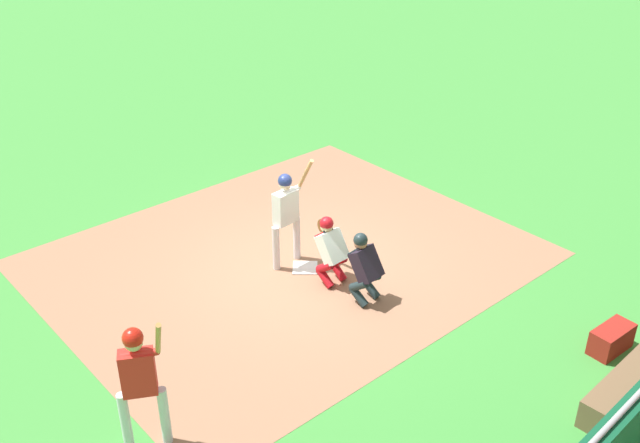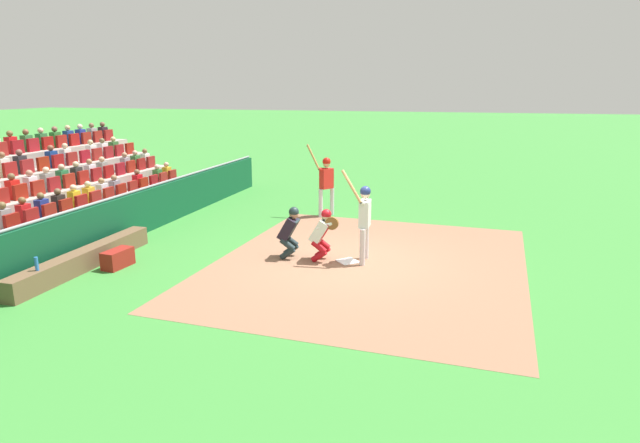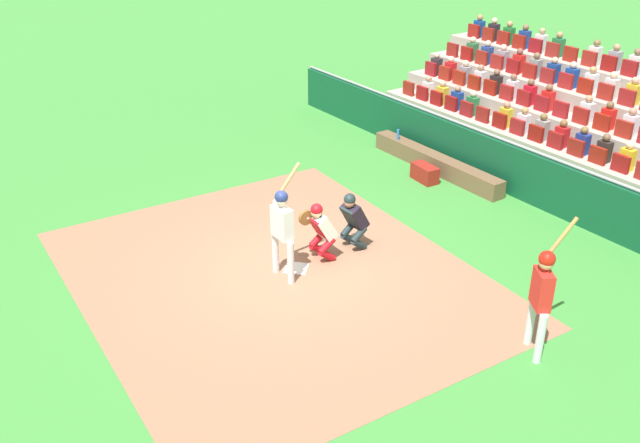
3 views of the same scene
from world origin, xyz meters
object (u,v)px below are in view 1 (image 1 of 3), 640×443
at_px(home_plate_umpire, 364,265).
at_px(on_deck_batter, 139,375).
at_px(home_plate_marker, 305,268).
at_px(equipment_duffel_bag, 611,339).
at_px(batter_at_plate, 286,209).
at_px(catcher_crouching, 330,246).

height_order(home_plate_umpire, on_deck_batter, on_deck_batter).
relative_size(home_plate_marker, on_deck_batter, 0.20).
xyz_separation_m(home_plate_umpire, equipment_duffel_bag, (1.73, -3.53, -0.48)).
bearing_deg(home_plate_umpire, equipment_duffel_bag, -63.87).
height_order(batter_at_plate, catcher_crouching, batter_at_plate).
xyz_separation_m(home_plate_marker, catcher_crouching, (0.05, -0.59, 0.69)).
bearing_deg(catcher_crouching, batter_at_plate, 99.18).
distance_m(home_plate_marker, on_deck_batter, 4.80).
distance_m(batter_at_plate, on_deck_batter, 4.71).
bearing_deg(on_deck_batter, batter_at_plate, 25.95).
height_order(home_plate_marker, catcher_crouching, catcher_crouching).
height_order(home_plate_marker, on_deck_batter, on_deck_batter).
distance_m(home_plate_marker, catcher_crouching, 0.91).
relative_size(batter_at_plate, catcher_crouching, 1.73).
height_order(batter_at_plate, equipment_duffel_bag, batter_at_plate).
relative_size(home_plate_marker, catcher_crouching, 0.35).
distance_m(equipment_duffel_bag, on_deck_batter, 6.98).
relative_size(equipment_duffel_bag, on_deck_batter, 0.33).
xyz_separation_m(home_plate_marker, equipment_duffel_bag, (1.78, -4.92, 0.19)).
xyz_separation_m(batter_at_plate, home_plate_umpire, (0.15, -1.75, -0.43)).
bearing_deg(home_plate_umpire, batter_at_plate, 94.94).
relative_size(batter_at_plate, on_deck_batter, 0.97).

